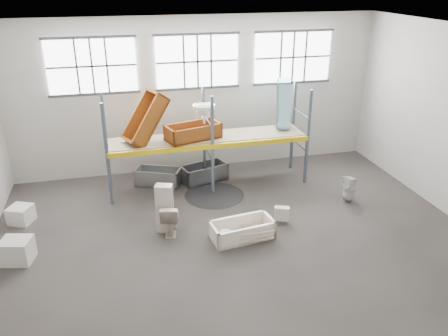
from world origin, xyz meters
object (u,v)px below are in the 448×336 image
object	(u,v)px
cistern_tall	(165,208)
steel_tub_right	(204,172)
toilet_white	(349,189)
carton_near	(17,251)
bucket	(225,239)
bathtub_beige	(242,230)
steel_tub_left	(158,176)
rust_tub_flat	(193,132)
blue_tub_upright	(283,104)
toilet_beige	(170,218)

from	to	relation	value
cistern_tall	steel_tub_right	world-z (taller)	cistern_tall
toilet_white	carton_near	world-z (taller)	toilet_white
steel_tub_right	bucket	xyz separation A→B (m)	(-0.27, -3.87, -0.08)
bathtub_beige	steel_tub_right	distance (m)	3.63
steel_tub_right	bucket	size ratio (longest dim) A/B	3.80
steel_tub_left	rust_tub_flat	bearing A→B (deg)	-24.70
steel_tub_left	steel_tub_right	xyz separation A→B (m)	(1.46, -0.08, 0.01)
bathtub_beige	steel_tub_right	world-z (taller)	steel_tub_right
steel_tub_left	blue_tub_upright	distance (m)	4.55
steel_tub_right	carton_near	distance (m)	6.08
steel_tub_left	steel_tub_right	distance (m)	1.46
steel_tub_left	toilet_beige	bearing A→B (deg)	-90.37
cistern_tall	bucket	xyz separation A→B (m)	(1.32, -1.06, -0.46)
rust_tub_flat	bucket	size ratio (longest dim) A/B	4.21
bathtub_beige	carton_near	world-z (taller)	carton_near
toilet_beige	cistern_tall	bearing A→B (deg)	-25.91
steel_tub_right	cistern_tall	bearing A→B (deg)	-119.67
rust_tub_flat	blue_tub_upright	bearing A→B (deg)	5.87
blue_tub_upright	cistern_tall	bearing A→B (deg)	-147.00
rust_tub_flat	carton_near	size ratio (longest dim) A/B	2.43
toilet_white	steel_tub_right	world-z (taller)	toilet_white
carton_near	steel_tub_left	bearing A→B (deg)	43.19
toilet_white	bucket	distance (m)	4.29
toilet_white	steel_tub_right	distance (m)	4.52
toilet_white	bucket	bearing A→B (deg)	-90.29
bathtub_beige	blue_tub_upright	distance (m)	4.74
cistern_tall	steel_tub_left	xyz separation A→B (m)	(0.14, 2.88, -0.40)
toilet_beige	blue_tub_upright	xyz separation A→B (m)	(4.03, 2.79, 1.98)
toilet_beige	cistern_tall	xyz separation A→B (m)	(-0.12, 0.10, 0.24)
bathtub_beige	steel_tub_left	world-z (taller)	steel_tub_left
steel_tub_left	bucket	size ratio (longest dim) A/B	3.64
cistern_tall	steel_tub_right	distance (m)	3.25
cistern_tall	bucket	size ratio (longest dim) A/B	3.42
toilet_white	steel_tub_right	bearing A→B (deg)	-142.44
toilet_white	blue_tub_upright	xyz separation A→B (m)	(-1.23, 2.37, 1.99)
blue_tub_upright	steel_tub_left	bearing A→B (deg)	177.31
toilet_beige	carton_near	bearing A→B (deg)	20.12
cistern_tall	toilet_white	distance (m)	5.39
toilet_beige	toilet_white	world-z (taller)	toilet_beige
steel_tub_left	carton_near	size ratio (longest dim) A/B	2.10
bucket	steel_tub_right	bearing A→B (deg)	85.96
steel_tub_left	bucket	distance (m)	4.12
bathtub_beige	steel_tub_right	xyz separation A→B (m)	(-0.22, 3.62, 0.03)
toilet_beige	bucket	distance (m)	1.56
toilet_beige	toilet_white	size ratio (longest dim) A/B	1.02
toilet_beige	blue_tub_upright	distance (m)	5.29
toilet_white	rust_tub_flat	size ratio (longest dim) A/B	0.50
toilet_beige	bathtub_beige	bearing A→B (deg)	170.43
cistern_tall	steel_tub_left	distance (m)	2.91
bathtub_beige	carton_near	distance (m)	5.32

